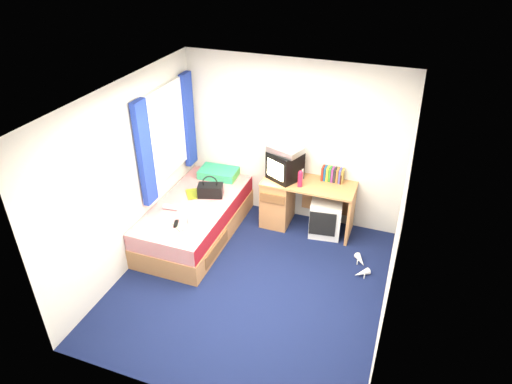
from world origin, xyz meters
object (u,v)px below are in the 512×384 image
(pink_water_bottle, at_px, (300,179))
(handbag, at_px, (210,190))
(towel, at_px, (200,216))
(colour_swatch_fan, at_px, (178,227))
(magazine, at_px, (194,194))
(white_heels, at_px, (361,267))
(pillow, at_px, (219,173))
(crt_tv, at_px, (285,166))
(bed, at_px, (196,219))
(storage_cube, at_px, (326,217))
(picture_frame, at_px, (341,178))
(water_bottle, at_px, (171,207))
(desk, at_px, (289,200))
(aerosol_can, at_px, (302,174))
(remote_control, at_px, (176,224))
(vcr, at_px, (286,150))

(pink_water_bottle, relative_size, handbag, 0.55)
(towel, distance_m, colour_swatch_fan, 0.33)
(magazine, relative_size, white_heels, 0.58)
(pillow, xyz_separation_m, crt_tv, (1.06, -0.06, 0.35))
(crt_tv, bearing_deg, bed, -117.84)
(storage_cube, height_order, picture_frame, picture_frame)
(water_bottle, bearing_deg, pink_water_bottle, 28.61)
(desk, height_order, magazine, desk)
(picture_frame, relative_size, white_heels, 0.29)
(picture_frame, height_order, aerosol_can, aerosol_can)
(colour_swatch_fan, relative_size, remote_control, 1.38)
(bed, distance_m, pillow, 0.87)
(crt_tv, height_order, picture_frame, crt_tv)
(handbag, xyz_separation_m, water_bottle, (-0.36, -0.51, -0.06))
(picture_frame, height_order, handbag, picture_frame)
(aerosol_can, relative_size, white_heels, 0.37)
(towel, distance_m, remote_control, 0.33)
(storage_cube, bearing_deg, water_bottle, -161.53)
(bed, relative_size, picture_frame, 14.29)
(desk, xyz_separation_m, white_heels, (1.19, -0.69, -0.37))
(pink_water_bottle, bearing_deg, towel, -139.30)
(crt_tv, distance_m, remote_control, 1.72)
(crt_tv, xyz_separation_m, water_bottle, (-1.30, -1.00, -0.38))
(aerosol_can, bearing_deg, pink_water_bottle, -81.48)
(pillow, height_order, handbag, handbag)
(picture_frame, height_order, white_heels, picture_frame)
(storage_cube, bearing_deg, white_heels, -52.76)
(vcr, distance_m, colour_swatch_fan, 1.80)
(pink_water_bottle, distance_m, white_heels, 1.41)
(picture_frame, xyz_separation_m, water_bottle, (-2.08, -1.15, -0.24))
(storage_cube, bearing_deg, desk, 166.97)
(aerosol_can, xyz_separation_m, handbag, (-1.18, -0.54, -0.20))
(crt_tv, height_order, water_bottle, crt_tv)
(desk, bearing_deg, remote_control, -131.77)
(magazine, bearing_deg, towel, -55.64)
(magazine, bearing_deg, pink_water_bottle, 15.12)
(magazine, xyz_separation_m, white_heels, (2.46, -0.16, -0.51))
(picture_frame, distance_m, aerosol_can, 0.55)
(pillow, relative_size, storage_cube, 1.05)
(pink_water_bottle, relative_size, aerosol_can, 1.22)
(pink_water_bottle, bearing_deg, remote_control, -139.25)
(storage_cube, bearing_deg, picture_frame, 51.96)
(pink_water_bottle, xyz_separation_m, towel, (-1.08, -0.93, -0.27))
(desk, xyz_separation_m, storage_cube, (0.56, -0.06, -0.14))
(crt_tv, bearing_deg, magazine, -127.93)
(magazine, bearing_deg, handbag, 10.32)
(vcr, bearing_deg, bed, -125.12)
(vcr, bearing_deg, magazine, -135.19)
(crt_tv, distance_m, picture_frame, 0.80)
(vcr, distance_m, water_bottle, 1.76)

